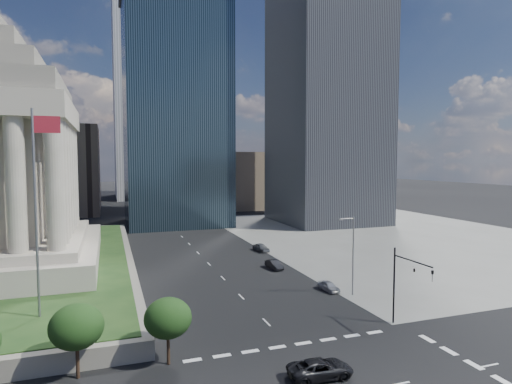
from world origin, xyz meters
name	(u,v)px	position (x,y,z in m)	size (l,w,h in m)	color
ground	(167,221)	(0.00, 100.00, 0.00)	(500.00, 500.00, 0.00)	black
sidewalk_ne	(393,235)	(46.00, 60.00, 0.01)	(68.00, 90.00, 0.03)	slate
flagpole	(37,201)	(-21.83, 24.00, 13.11)	(2.52, 0.24, 20.00)	slate
midrise_glass	(175,112)	(2.00, 95.00, 30.00)	(26.00, 26.00, 60.00)	black
highrise_ne	(327,39)	(42.00, 85.00, 50.00)	(26.00, 28.00, 100.00)	black
building_filler_ne	(243,180)	(32.00, 130.00, 10.00)	(20.00, 30.00, 20.00)	brown
building_filler_nw	(60,170)	(-30.00, 130.00, 14.00)	(24.00, 30.00, 28.00)	brown
traffic_signal_ne	(406,278)	(12.50, 13.70, 5.25)	(0.30, 5.74, 8.00)	black
street_lamp_north	(352,251)	(13.33, 25.00, 5.66)	(2.13, 0.22, 10.00)	slate
pickup_truck	(320,369)	(-0.07, 7.81, 0.72)	(5.21, 2.40, 1.45)	black
parked_sedan_near	(329,286)	(11.50, 27.53, 0.63)	(3.70, 1.49, 1.26)	gray
parked_sedan_mid	(274,265)	(9.00, 40.57, 0.67)	(4.07, 1.42, 1.34)	black
parked_sedan_far	(261,247)	(11.50, 53.51, 0.73)	(4.30, 1.73, 1.46)	#4D4F53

